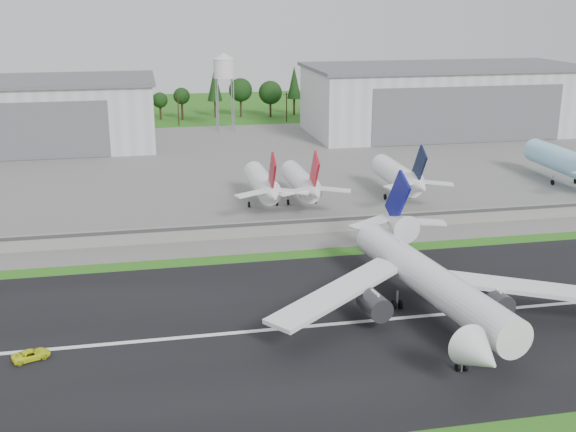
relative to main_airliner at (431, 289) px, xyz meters
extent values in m
plane|color=#236117|center=(-7.15, -9.57, -4.89)|extent=(600.00, 600.00, 0.00)
cube|color=black|center=(-7.15, 0.43, -4.84)|extent=(320.00, 60.00, 0.10)
cube|color=white|center=(-7.15, 0.43, -4.78)|extent=(220.00, 1.00, 0.02)
cube|color=slate|center=(-7.15, 110.43, -4.84)|extent=(320.00, 150.00, 0.10)
cube|color=gray|center=(-7.15, 45.43, -3.14)|extent=(240.00, 0.50, 3.50)
cube|color=#38383A|center=(-7.15, 45.13, -1.89)|extent=(240.00, 0.12, 0.70)
cube|color=silver|center=(-87.15, 155.43, 6.11)|extent=(95.00, 42.00, 22.00)
cube|color=#595B60|center=(-87.15, 155.43, 17.71)|extent=(97.00, 44.00, 1.20)
cube|color=silver|center=(67.85, 155.43, 7.11)|extent=(100.00, 45.00, 24.00)
cube|color=#595B60|center=(67.85, 155.43, 19.71)|extent=(102.00, 47.00, 1.20)
cube|color=#595B60|center=(67.85, 132.78, 5.19)|extent=(70.00, 0.30, 19.68)
cylinder|color=#99999E|center=(-15.15, 172.43, 5.11)|extent=(0.50, 0.50, 20.00)
cylinder|color=#99999E|center=(-9.15, 178.43, 5.11)|extent=(0.50, 0.50, 20.00)
cylinder|color=silver|center=(-12.15, 175.43, 18.61)|extent=(8.00, 8.00, 7.00)
cone|color=silver|center=(-12.15, 175.43, 23.31)|extent=(8.40, 8.40, 2.40)
cylinder|color=white|center=(0.06, 0.43, 1.31)|extent=(11.64, 44.38, 5.80)
cone|color=white|center=(-3.29, -24.34, 1.31)|extent=(6.55, 6.72, 5.80)
cone|color=white|center=(3.61, 26.69, 2.51)|extent=(6.66, 9.66, 5.51)
cube|color=navy|center=(3.54, 26.20, 7.81)|extent=(1.77, 9.52, 11.13)
cube|color=white|center=(14.66, -3.56, 0.51)|extent=(28.15, 14.87, 2.65)
cylinder|color=#333338|center=(9.01, -4.31, -1.09)|extent=(4.50, 5.96, 3.80)
cube|color=white|center=(8.49, 25.53, 2.91)|extent=(9.43, 4.76, 0.98)
cube|color=white|center=(-15.07, 0.46, 0.51)|extent=(25.93, 20.79, 2.65)
cylinder|color=#333338|center=(-9.82, -1.77, -1.09)|extent=(4.50, 5.96, 3.80)
cube|color=white|center=(-1.42, 26.87, 2.91)|extent=(9.50, 6.79, 0.98)
cube|color=#99999E|center=(-0.48, -3.53, -3.19)|extent=(13.92, 31.07, 3.20)
cylinder|color=black|center=(-4.00, 4.01, -4.04)|extent=(0.60, 1.54, 1.50)
imported|color=yellow|center=(-60.71, -2.20, -4.06)|extent=(5.82, 4.26, 1.47)
cylinder|color=white|center=(-15.50, 70.43, 0.77)|extent=(5.33, 24.00, 5.33)
cone|color=white|center=(-15.50, 54.93, 1.77)|extent=(5.07, 7.00, 5.07)
cube|color=maroon|center=(-15.50, 55.43, 6.57)|extent=(0.45, 8.59, 10.02)
cylinder|color=#99999E|center=(-19.00, 68.43, -3.39)|extent=(0.32, 0.32, 3.00)
cylinder|color=#99999E|center=(-12.00, 68.43, -3.39)|extent=(0.32, 0.32, 3.00)
cylinder|color=black|center=(-19.00, 68.43, -4.09)|extent=(0.40, 1.40, 1.40)
cylinder|color=white|center=(-5.75, 70.43, 0.69)|extent=(5.17, 24.00, 5.17)
cone|color=white|center=(-5.75, 54.93, 1.69)|extent=(4.91, 7.00, 4.91)
cube|color=#B80E20|center=(-5.75, 55.43, 6.49)|extent=(0.45, 8.59, 10.02)
cylinder|color=#99999E|center=(-9.25, 68.43, -3.39)|extent=(0.32, 0.32, 3.00)
cylinder|color=#99999E|center=(-2.25, 68.43, -3.39)|extent=(0.32, 0.32, 3.00)
cylinder|color=black|center=(-9.25, 68.43, -4.09)|extent=(0.40, 1.40, 1.40)
cylinder|color=white|center=(19.40, 70.43, 0.98)|extent=(5.74, 24.00, 5.74)
cone|color=white|center=(19.40, 54.93, 1.98)|extent=(5.45, 7.00, 5.45)
cube|color=black|center=(19.40, 55.43, 6.78)|extent=(0.45, 8.59, 10.02)
cylinder|color=#99999E|center=(15.90, 68.43, -3.39)|extent=(0.32, 0.32, 3.00)
cylinder|color=#99999E|center=(22.90, 68.43, -3.39)|extent=(0.32, 0.32, 3.00)
cylinder|color=black|center=(15.90, 68.43, -4.09)|extent=(0.40, 1.40, 1.40)
cylinder|color=#93DAFF|center=(69.07, 75.43, 1.43)|extent=(6.66, 30.00, 6.66)
cylinder|color=#99999E|center=(65.57, 73.43, -3.39)|extent=(0.32, 0.32, 3.00)
cylinder|color=#99999E|center=(72.57, 73.43, -3.39)|extent=(0.32, 0.32, 3.00)
cylinder|color=black|center=(65.57, 73.43, -4.09)|extent=(0.40, 1.40, 1.40)
camera|label=1|loc=(-43.28, -99.49, 44.46)|focal=45.00mm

